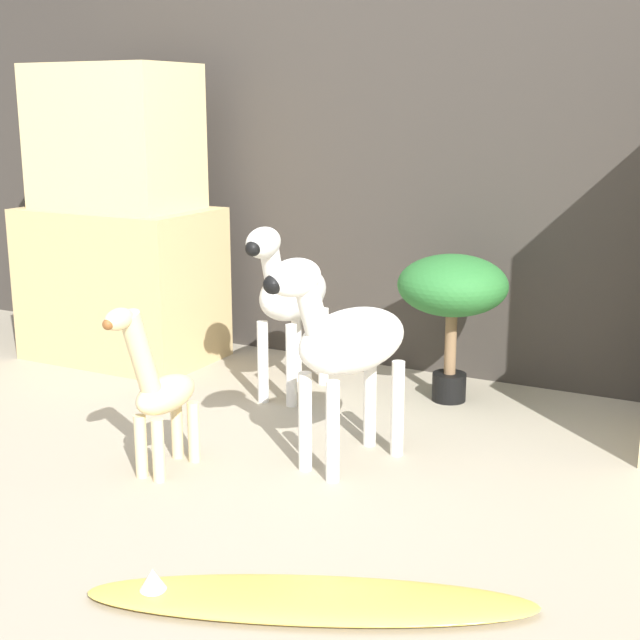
% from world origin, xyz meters
% --- Properties ---
extents(ground_plane, '(14.00, 14.00, 0.00)m').
position_xyz_m(ground_plane, '(0.00, 0.00, 0.00)').
color(ground_plane, '#9E937F').
extents(wall_back, '(6.40, 0.08, 2.20)m').
position_xyz_m(wall_back, '(0.00, 1.53, 1.10)').
color(wall_back, '#38332D').
rests_on(wall_back, ground_plane).
extents(rock_pillar_left, '(0.79, 0.50, 1.24)m').
position_xyz_m(rock_pillar_left, '(-1.29, 1.09, 0.56)').
color(rock_pillar_left, tan).
rests_on(rock_pillar_left, ground_plane).
extents(zebra_right, '(0.31, 0.55, 0.67)m').
position_xyz_m(zebra_right, '(0.09, 0.46, 0.40)').
color(zebra_right, white).
rests_on(zebra_right, ground_plane).
extents(zebra_left, '(0.22, 0.55, 0.67)m').
position_xyz_m(zebra_left, '(-0.39, 0.97, 0.40)').
color(zebra_left, white).
rests_on(zebra_left, ground_plane).
extents(giraffe_figurine, '(0.11, 0.37, 0.54)m').
position_xyz_m(giraffe_figurine, '(-0.37, 0.15, 0.26)').
color(giraffe_figurine, beige).
rests_on(giraffe_figurine, ground_plane).
extents(potted_palm_front, '(0.40, 0.40, 0.55)m').
position_xyz_m(potted_palm_front, '(0.17, 1.19, 0.42)').
color(potted_palm_front, black).
rests_on(potted_palm_front, ground_plane).
extents(surfboard, '(1.00, 0.59, 0.08)m').
position_xyz_m(surfboard, '(0.36, -0.30, 0.02)').
color(surfboard, gold).
rests_on(surfboard, ground_plane).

